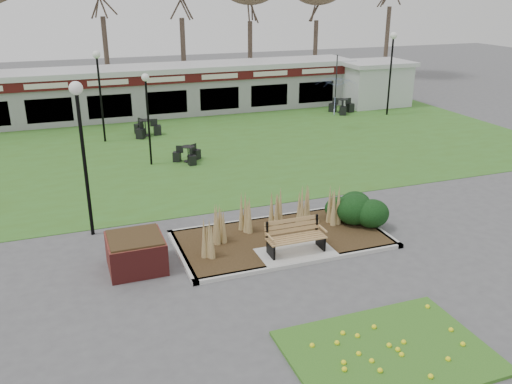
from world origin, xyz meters
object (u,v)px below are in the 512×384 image
object	(u,v)px
bistro_set_c	(188,157)
park_bench	(295,236)
lamp_post_far_right	(392,55)
bistro_set_b	(146,130)
lamp_post_mid_right	(147,99)
brick_planter	(136,252)
bistro_set_d	(342,108)
lamp_post_far_left	(99,76)
food_pavilion	(161,90)
lamp_post_near_left	(80,126)
service_hut	(374,83)
patio_umbrella	(335,96)

from	to	relation	value
bistro_set_c	park_bench	bearing A→B (deg)	-85.31
lamp_post_far_right	bistro_set_b	world-z (taller)	lamp_post_far_right
lamp_post_mid_right	bistro_set_b	world-z (taller)	lamp_post_mid_right
brick_planter	bistro_set_d	bearing A→B (deg)	46.31
lamp_post_mid_right	lamp_post_far_right	distance (m)	15.94
lamp_post_mid_right	lamp_post_far_left	world-z (taller)	lamp_post_far_left
bistro_set_c	lamp_post_far_right	bearing A→B (deg)	20.80
food_pavilion	lamp_post_near_left	world-z (taller)	lamp_post_near_left
brick_planter	lamp_post_far_right	bearing A→B (deg)	39.48
service_hut	lamp_post_far_left	distance (m)	17.82
lamp_post_near_left	service_hut	bearing A→B (deg)	37.20
food_pavilion	bistro_set_b	distance (m)	5.28
bistro_set_c	bistro_set_d	distance (m)	12.94
lamp_post_far_left	bistro_set_c	bearing A→B (deg)	-56.64
food_pavilion	lamp_post_mid_right	size ratio (longest dim) A/B	6.25
bistro_set_b	lamp_post_near_left	bearing A→B (deg)	-107.21
lamp_post_near_left	bistro_set_d	xyz separation A→B (m)	(15.76, 12.80, -3.17)
lamp_post_near_left	lamp_post_far_left	xyz separation A→B (m)	(1.45, 11.04, -0.23)
lamp_post_near_left	bistro_set_d	bearing A→B (deg)	39.09
brick_planter	patio_umbrella	bearing A→B (deg)	44.06
service_hut	bistro_set_c	distance (m)	16.44
lamp_post_near_left	lamp_post_far_right	distance (m)	21.41
lamp_post_near_left	patio_umbrella	size ratio (longest dim) A/B	1.64
lamp_post_far_left	bistro_set_d	size ratio (longest dim) A/B	2.80
park_bench	bistro_set_c	world-z (taller)	park_bench
patio_umbrella	lamp_post_far_left	bearing A→B (deg)	171.79
lamp_post_near_left	bistro_set_c	bearing A→B (deg)	54.00
lamp_post_near_left	lamp_post_far_left	distance (m)	11.14
bistro_set_d	lamp_post_far_right	bearing A→B (deg)	-30.23
lamp_post_far_right	food_pavilion	bearing A→B (deg)	159.14
service_hut	lamp_post_far_left	size ratio (longest dim) A/B	0.99
service_hut	brick_planter	bearing A→B (deg)	-136.48
park_bench	bistro_set_b	size ratio (longest dim) A/B	1.10
bistro_set_d	patio_umbrella	bearing A→B (deg)	-124.45
park_bench	lamp_post_far_left	distance (m)	15.23
park_bench	lamp_post_mid_right	world-z (taller)	lamp_post_mid_right
bistro_set_d	patio_umbrella	xyz separation A→B (m)	(-2.39, -3.48, 1.51)
bistro_set_d	lamp_post_far_left	bearing A→B (deg)	-173.00
service_hut	lamp_post_far_right	bearing A→B (deg)	-104.91
lamp_post_near_left	lamp_post_mid_right	size ratio (longest dim) A/B	1.21
food_pavilion	brick_planter	bearing A→B (deg)	-103.06
park_bench	patio_umbrella	xyz separation A→B (m)	(8.00, 12.75, 1.23)
service_hut	lamp_post_mid_right	world-z (taller)	lamp_post_mid_right
patio_umbrella	bistro_set_d	bearing A→B (deg)	55.55
bistro_set_b	bistro_set_d	bearing A→B (deg)	6.21
brick_planter	bistro_set_d	world-z (taller)	brick_planter
lamp_post_mid_right	patio_umbrella	distance (m)	10.84
lamp_post_mid_right	food_pavilion	bearing A→B (deg)	76.22
park_bench	brick_planter	world-z (taller)	park_bench
lamp_post_near_left	bistro_set_b	bearing A→B (deg)	72.79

